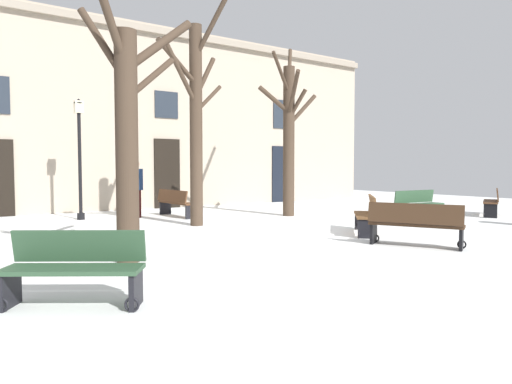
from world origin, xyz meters
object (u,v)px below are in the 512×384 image
bench_near_center_tree (74,268)px  person_crossing_plaza (136,185)px  tree_foreground (196,116)px  bench_by_litter_bin (415,224)px  bench_back_to_back_right (493,202)px  tree_right_of_center (289,133)px  bench_far_corner (418,204)px  streetlamp (79,146)px  bench_back_to_back_left (176,202)px  tree_left_of_center (128,133)px  bench_near_lamp (367,214)px

bench_near_center_tree → person_crossing_plaza: (3.74, 8.46, 0.58)m
tree_foreground → bench_by_litter_bin: (2.06, -5.40, -2.50)m
bench_near_center_tree → bench_by_litter_bin: size_ratio=0.86×
bench_near_center_tree → bench_back_to_back_right: size_ratio=0.92×
tree_right_of_center → bench_far_corner: tree_right_of_center is taller
tree_right_of_center → person_crossing_plaza: 5.12m
streetlamp → bench_near_center_tree: (-2.17, -8.88, -1.79)m
bench_back_to_back_left → bench_far_corner: size_ratio=1.05×
bench_by_litter_bin → bench_far_corner: size_ratio=1.00×
streetlamp → bench_back_to_back_left: streetlamp is taller
streetlamp → bench_far_corner: 10.46m
tree_right_of_center → bench_back_to_back_left: tree_right_of_center is taller
bench_back_to_back_left → bench_by_litter_bin: bearing=-172.3°
tree_left_of_center → tree_right_of_center: bearing=32.0°
tree_right_of_center → bench_back_to_back_right: size_ratio=3.33×
tree_left_of_center → bench_near_center_tree: bearing=-123.1°
bench_near_center_tree → bench_back_to_back_left: bearing=92.3°
bench_back_to_back_left → bench_back_to_back_right: size_ratio=1.12×
streetlamp → person_crossing_plaza: 2.02m
bench_near_lamp → bench_near_center_tree: 7.30m
tree_foreground → bench_near_center_tree: bearing=-128.0°
bench_near_lamp → bench_back_to_back_right: bearing=138.3°
bench_back_to_back_right → tree_foreground: bearing=-47.3°
tree_foreground → bench_back_to_back_left: (0.49, 2.40, -2.50)m
tree_foreground → bench_back_to_back_left: tree_foreground is taller
bench_far_corner → bench_back_to_back_right: bearing=-17.5°
streetlamp → bench_back_to_back_right: size_ratio=2.14×
bench_by_litter_bin → bench_back_to_back_right: (7.04, 2.25, 0.01)m
tree_foreground → bench_by_litter_bin: tree_foreground is taller
tree_left_of_center → bench_near_center_tree: 2.98m
bench_far_corner → tree_foreground: bearing=163.7°
bench_near_center_tree → person_crossing_plaza: person_crossing_plaza is taller
tree_left_of_center → bench_by_litter_bin: size_ratio=2.33×
tree_foreground → bench_back_to_back_right: (9.10, -3.15, -2.49)m
bench_back_to_back_right → bench_back_to_back_left: bearing=-61.0°
bench_near_lamp → bench_far_corner: (3.90, 1.44, -0.02)m
person_crossing_plaza → tree_left_of_center: bearing=-111.0°
bench_near_center_tree → bench_near_lamp: bearing=49.4°
streetlamp → bench_near_center_tree: 9.31m
bench_near_lamp → bench_far_corner: bench_near_lamp is taller
tree_left_of_center → bench_near_lamp: bearing=-0.5°
tree_foreground → bench_near_lamp: bearing=-54.3°
tree_left_of_center → bench_back_to_back_left: 7.17m
bench_near_center_tree → bench_back_to_back_left: 9.41m
bench_back_to_back_left → streetlamp: bearing=69.1°
tree_left_of_center → bench_by_litter_bin: 5.69m
streetlamp → bench_by_litter_bin: 9.80m
tree_left_of_center → person_crossing_plaza: 6.95m
bench_near_lamp → bench_near_center_tree: bench_near_lamp is taller
bench_near_center_tree → bench_by_litter_bin: bearing=35.7°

